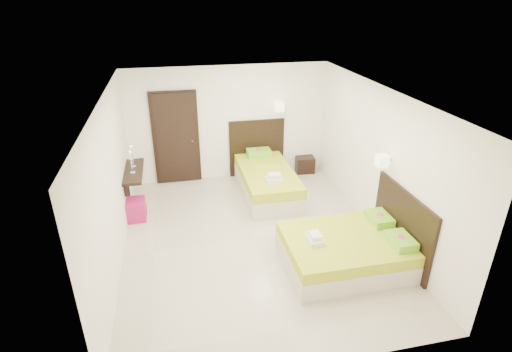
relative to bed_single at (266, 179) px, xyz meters
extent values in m
plane|color=beige|center=(-0.64, -1.75, -0.32)|extent=(5.50, 5.50, 0.00)
cube|color=beige|center=(0.00, -0.08, -0.15)|extent=(1.08, 2.16, 0.35)
cube|color=#98AE1B|center=(0.00, -0.08, 0.13)|extent=(1.07, 2.14, 0.22)
cube|color=black|center=(0.00, 0.97, 0.35)|extent=(1.30, 0.05, 1.35)
cube|color=#7EC724|center=(0.00, 0.73, 0.32)|extent=(0.54, 0.37, 0.15)
cylinder|color=#DC338C|center=(0.00, 0.73, 0.39)|extent=(0.13, 0.13, 0.00)
cube|color=white|center=(0.00, -0.68, 0.28)|extent=(0.32, 0.24, 0.09)
cube|color=white|center=(0.00, -0.68, 0.37)|extent=(0.24, 0.18, 0.09)
cube|color=#F7F0CB|center=(0.48, 0.82, 1.35)|extent=(0.19, 0.19, 0.22)
cylinder|color=#2D2116|center=(0.48, 0.90, 1.35)|extent=(0.03, 0.16, 0.03)
cube|color=beige|center=(0.64, -2.76, -0.17)|extent=(1.94, 1.45, 0.31)
cube|color=#98AE1B|center=(0.64, -2.76, 0.08)|extent=(1.92, 1.44, 0.19)
cube|color=black|center=(1.58, -2.76, 0.28)|extent=(0.05, 1.65, 1.21)
cube|color=#7EC724|center=(1.36, -3.10, 0.25)|extent=(0.33, 0.48, 0.14)
cylinder|color=#DC338C|center=(1.36, -3.10, 0.32)|extent=(0.12, 0.12, 0.00)
cube|color=#7EC724|center=(1.36, -2.42, 0.25)|extent=(0.33, 0.48, 0.14)
cylinder|color=#DC338C|center=(1.36, -2.42, 0.32)|extent=(0.12, 0.12, 0.00)
cube|color=white|center=(0.10, -2.76, 0.22)|extent=(0.21, 0.29, 0.08)
cube|color=white|center=(0.10, -2.76, 0.30)|extent=(0.16, 0.22, 0.08)
cube|color=#F7F0CB|center=(1.43, -2.15, 1.18)|extent=(0.17, 0.17, 0.19)
cylinder|color=#2D2116|center=(1.51, -2.15, 1.18)|extent=(0.16, 0.03, 0.03)
cube|color=black|center=(1.17, 0.87, -0.13)|extent=(0.46, 0.42, 0.39)
cube|color=#9A144F|center=(-2.75, -0.58, -0.12)|extent=(0.41, 0.41, 0.41)
cube|color=black|center=(-1.84, 0.96, 0.73)|extent=(1.02, 0.06, 2.14)
cube|color=black|center=(-1.84, 0.93, 0.73)|extent=(0.88, 0.04, 2.06)
cylinder|color=silver|center=(-1.49, 0.89, 0.68)|extent=(0.03, 0.10, 0.03)
cube|color=black|center=(-2.72, -0.15, 0.50)|extent=(0.35, 1.20, 0.06)
cube|color=black|center=(-2.83, -0.60, 0.35)|extent=(0.10, 0.04, 0.30)
cube|color=black|center=(-2.83, 0.30, 0.35)|extent=(0.10, 0.04, 0.30)
cylinder|color=silver|center=(-2.72, -0.30, 0.54)|extent=(0.10, 0.10, 0.02)
cylinder|color=silver|center=(-2.72, -0.30, 0.66)|extent=(0.02, 0.02, 0.22)
cone|color=silver|center=(-2.72, -0.30, 0.79)|extent=(0.07, 0.07, 0.04)
cylinder|color=white|center=(-2.72, -0.30, 0.88)|extent=(0.02, 0.02, 0.15)
sphere|color=#FFB23F|center=(-2.72, -0.30, 0.97)|extent=(0.02, 0.02, 0.02)
cylinder|color=silver|center=(-2.72, 0.00, 0.54)|extent=(0.10, 0.10, 0.02)
cylinder|color=silver|center=(-2.72, 0.00, 0.66)|extent=(0.02, 0.02, 0.22)
cone|color=silver|center=(-2.72, 0.00, 0.79)|extent=(0.07, 0.07, 0.04)
cylinder|color=white|center=(-2.72, 0.00, 0.88)|extent=(0.02, 0.02, 0.15)
sphere|color=#FFB23F|center=(-2.72, 0.00, 0.97)|extent=(0.02, 0.02, 0.02)
camera|label=1|loc=(-1.88, -7.61, 3.73)|focal=28.00mm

